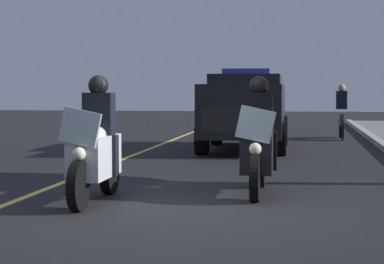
# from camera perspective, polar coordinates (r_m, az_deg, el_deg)

# --- Properties ---
(ground_plane) EXTENTS (80.00, 80.00, 0.00)m
(ground_plane) POSITION_cam_1_polar(r_m,az_deg,el_deg) (9.05, -1.35, -6.21)
(ground_plane) COLOR black
(lane_stripe_center) EXTENTS (48.00, 0.12, 0.01)m
(lane_stripe_center) POSITION_cam_1_polar(r_m,az_deg,el_deg) (9.72, -14.69, -5.64)
(lane_stripe_center) COLOR #E0D14C
(lane_stripe_center) RESTS_ON ground
(police_motorcycle_lead_left) EXTENTS (2.14, 0.56, 1.72)m
(police_motorcycle_lead_left) POSITION_cam_1_polar(r_m,az_deg,el_deg) (9.57, -7.86, -1.50)
(police_motorcycle_lead_left) COLOR black
(police_motorcycle_lead_left) RESTS_ON ground
(police_motorcycle_lead_right) EXTENTS (2.14, 0.56, 1.72)m
(police_motorcycle_lead_right) POSITION_cam_1_polar(r_m,az_deg,el_deg) (10.26, 5.38, -1.15)
(police_motorcycle_lead_right) COLOR black
(police_motorcycle_lead_right) RESTS_ON ground
(police_suv) EXTENTS (4.93, 2.12, 2.05)m
(police_suv) POSITION_cam_1_polar(r_m,az_deg,el_deg) (17.79, 4.37, 2.00)
(police_suv) COLOR black
(police_suv) RESTS_ON ground
(cyclist_background) EXTENTS (1.76, 0.32, 1.69)m
(cyclist_background) POSITION_cam_1_polar(r_m,az_deg,el_deg) (21.93, 12.04, 1.63)
(cyclist_background) COLOR black
(cyclist_background) RESTS_ON ground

